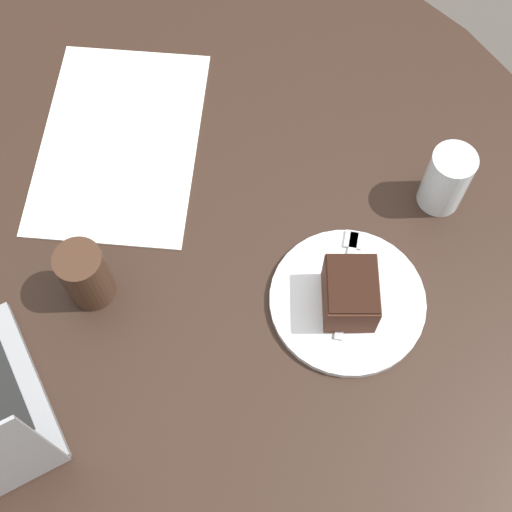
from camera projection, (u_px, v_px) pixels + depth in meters
name	position (u px, v px, depth m)	size (l,w,h in m)	color
ground_plane	(202.00, 370.00, 1.72)	(12.00, 12.00, 0.00)	#4C4742
dining_table	(178.00, 271.00, 1.20)	(1.29, 1.29, 0.72)	black
paper_document	(122.00, 140.00, 1.15)	(0.45, 0.41, 0.00)	white
plate	(347.00, 301.00, 1.02)	(0.22, 0.22, 0.01)	silver
cake_slice	(350.00, 293.00, 0.98)	(0.11, 0.11, 0.07)	#472619
fork	(348.00, 272.00, 1.03)	(0.15, 0.12, 0.00)	silver
coffee_glass	(85.00, 275.00, 0.99)	(0.07, 0.07, 0.11)	#3D2619
water_glass	(446.00, 180.00, 1.05)	(0.07, 0.07, 0.11)	silver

